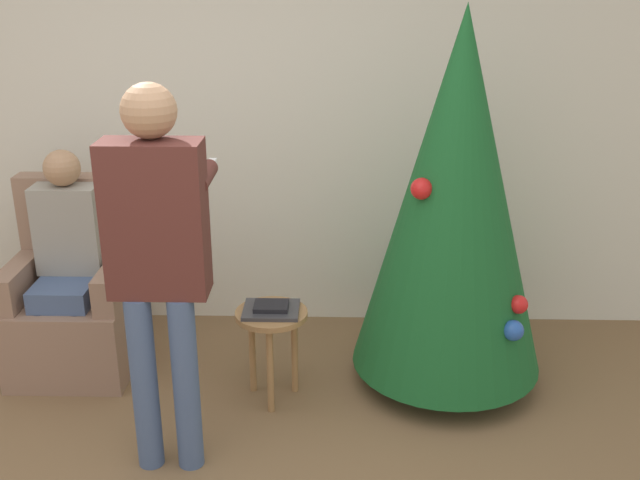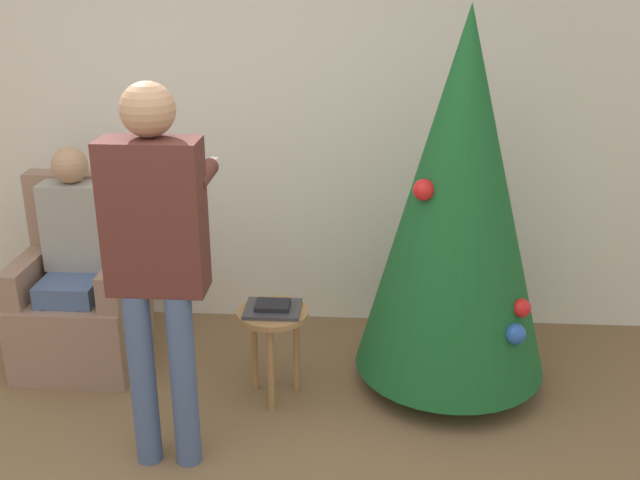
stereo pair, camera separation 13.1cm
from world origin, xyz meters
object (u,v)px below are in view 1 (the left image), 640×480
person_standing (158,248)px  christmas_tree (455,197)px  person_seated (67,254)px  side_stool (272,327)px  armchair (76,305)px

person_standing → christmas_tree: bearing=28.0°
christmas_tree → person_seated: bearing=177.3°
christmas_tree → side_stool: bearing=-167.2°
side_stool → person_seated: bearing=164.8°
armchair → person_standing: bearing=-50.1°
christmas_tree → person_seated: size_ratio=1.61×
person_seated → person_standing: size_ratio=0.72×
side_stool → person_standing: bearing=-129.7°
person_standing → side_stool: 0.94m
armchair → person_seated: 0.33m
side_stool → armchair: bearing=163.3°
armchair → person_seated: size_ratio=0.86×
person_standing → side_stool: person_standing is taller
christmas_tree → side_stool: christmas_tree is taller
christmas_tree → person_standing: 1.57m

